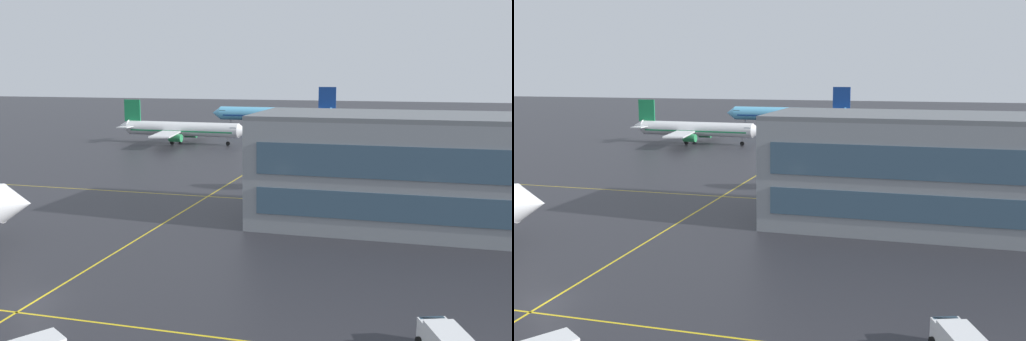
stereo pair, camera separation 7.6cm
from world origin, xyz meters
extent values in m
plane|color=#28282D|center=(0.00, 0.00, 0.00)|extent=(600.00, 600.00, 0.00)
cone|color=white|center=(-10.29, 12.01, 4.20)|extent=(3.58, 4.39, 3.81)
cylinder|color=blue|center=(20.00, 48.16, 3.61)|extent=(27.76, 12.09, 3.34)
cone|color=blue|center=(5.57, 43.33, 3.61)|extent=(3.21, 3.83, 3.28)
cone|color=blue|center=(34.69, 53.06, 3.96)|extent=(3.68, 3.90, 3.18)
cube|color=red|center=(32.52, 52.34, 7.74)|extent=(4.11, 1.64, 5.28)
cube|color=blue|center=(32.10, 54.98, 3.96)|extent=(4.12, 5.23, 0.21)
cube|color=blue|center=(33.77, 49.97, 3.96)|extent=(4.12, 5.23, 0.21)
cube|color=blue|center=(18.47, 55.53, 3.08)|extent=(10.63, 13.69, 0.35)
cube|color=blue|center=(23.20, 41.34, 3.08)|extent=(6.03, 13.63, 0.35)
cylinder|color=blue|center=(18.39, 52.44, 1.94)|extent=(3.42, 2.70, 1.85)
cylinder|color=blue|center=(21.28, 43.76, 1.94)|extent=(3.42, 2.70, 1.85)
cube|color=#385166|center=(7.48, 43.98, 4.09)|extent=(2.48, 3.42, 0.62)
cube|color=red|center=(20.00, 48.16, 3.19)|extent=(25.64, 11.41, 0.32)
cylinder|color=#99999E|center=(9.15, 44.53, 1.45)|extent=(0.25, 0.25, 1.45)
cylinder|color=black|center=(9.15, 44.53, 0.48)|extent=(1.04, 0.68, 0.97)
cylinder|color=#99999E|center=(20.95, 50.88, 1.45)|extent=(0.25, 0.25, 1.45)
cylinder|color=black|center=(20.95, 50.88, 0.48)|extent=(1.04, 0.68, 0.97)
cylinder|color=#99999E|center=(22.39, 46.54, 1.45)|extent=(0.25, 0.25, 1.45)
cylinder|color=black|center=(22.39, 46.54, 0.48)|extent=(1.04, 0.68, 0.97)
cylinder|color=white|center=(-25.39, 90.92, 3.54)|extent=(27.73, 3.94, 3.28)
cone|color=white|center=(-10.44, 90.57, 3.54)|extent=(2.32, 3.27, 3.22)
cone|color=white|center=(-40.60, 91.29, 3.89)|extent=(2.84, 3.19, 3.12)
cube|color=#197F47|center=(-38.36, 91.23, 7.61)|extent=(4.16, 0.41, 5.19)
cube|color=white|center=(-38.85, 88.65, 3.89)|extent=(2.87, 4.56, 0.21)
cube|color=white|center=(-38.73, 93.84, 3.89)|extent=(2.87, 4.56, 0.21)
cube|color=white|center=(-26.43, 83.60, 3.03)|extent=(6.81, 13.57, 0.35)
cube|color=white|center=(-26.08, 98.29, 3.03)|extent=(7.37, 13.65, 0.35)
cylinder|color=#2D9956|center=(-25.33, 86.43, 1.90)|extent=(2.98, 1.88, 1.82)
cylinder|color=#2D9956|center=(-25.11, 95.41, 1.90)|extent=(2.98, 1.88, 1.82)
cube|color=#385166|center=(-12.43, 90.61, 4.02)|extent=(1.63, 3.06, 0.61)
cube|color=#197F47|center=(-25.39, 90.92, 3.13)|extent=(25.52, 3.92, 0.31)
cylinder|color=#99999E|center=(-14.16, 90.66, 1.43)|extent=(0.24, 0.24, 1.43)
cylinder|color=black|center=(-14.16, 90.66, 0.48)|extent=(0.96, 0.41, 0.95)
cylinder|color=#99999E|center=(-27.18, 88.72, 1.43)|extent=(0.24, 0.24, 1.43)
cylinder|color=black|center=(-27.18, 88.72, 0.48)|extent=(0.96, 0.41, 0.95)
cylinder|color=#99999E|center=(-27.07, 93.21, 1.43)|extent=(0.24, 0.24, 1.43)
cylinder|color=black|center=(-27.07, 93.21, 0.48)|extent=(0.96, 0.41, 0.95)
cylinder|color=#5BB7E5|center=(-13.14, 132.20, 4.32)|extent=(33.79, 4.98, 4.00)
cone|color=#5BB7E5|center=(-31.34, 132.73, 4.32)|extent=(2.85, 4.00, 3.92)
cone|color=#5BB7E5|center=(5.38, 131.66, 4.74)|extent=(3.48, 3.90, 3.80)
cube|color=navy|center=(2.64, 131.74, 9.26)|extent=(5.06, 0.53, 6.32)
cube|color=#5BB7E5|center=(3.26, 134.88, 4.74)|extent=(3.53, 5.57, 0.25)
cube|color=#5BB7E5|center=(3.08, 128.57, 4.74)|extent=(3.53, 5.57, 0.25)
cube|color=#5BB7E5|center=(-11.83, 141.11, 3.68)|extent=(8.22, 16.51, 0.42)
cube|color=#5BB7E5|center=(-12.35, 123.23, 3.68)|extent=(9.05, 16.64, 0.42)
cylinder|color=#5BB7E5|center=(-13.19, 137.68, 2.32)|extent=(3.64, 2.31, 2.21)
cylinder|color=#5BB7E5|center=(-13.51, 126.74, 2.32)|extent=(3.64, 2.31, 2.21)
cube|color=#385166|center=(-28.92, 132.66, 4.89)|extent=(2.00, 3.73, 0.74)
cube|color=navy|center=(-13.14, 132.20, 3.82)|extent=(31.09, 4.94, 0.38)
cylinder|color=#99999E|center=(-26.82, 132.60, 1.74)|extent=(0.29, 0.29, 1.74)
cylinder|color=black|center=(-26.82, 132.60, 0.58)|extent=(1.17, 0.51, 1.16)
cylinder|color=#99999E|center=(-10.95, 134.88, 1.74)|extent=(0.29, 0.29, 1.74)
cylinder|color=black|center=(-10.95, 134.88, 0.58)|extent=(1.17, 0.51, 1.16)
cylinder|color=#99999E|center=(-11.11, 129.40, 1.74)|extent=(0.29, 0.29, 1.74)
cylinder|color=black|center=(-11.11, 129.40, 0.58)|extent=(1.17, 0.51, 1.16)
cube|color=yellow|center=(0.00, -2.00, 0.00)|extent=(130.35, 0.20, 0.01)
cube|color=yellow|center=(0.00, 37.88, 0.00)|extent=(130.35, 0.20, 0.01)
cube|color=yellow|center=(0.00, 17.94, 0.00)|extent=(0.20, 87.74, 0.01)
cube|color=white|center=(28.50, 0.14, 1.10)|extent=(2.14, 1.84, 1.40)
cube|color=#385166|center=(28.33, 0.61, 1.45)|extent=(1.63, 0.89, 0.70)
camera|label=1|loc=(26.62, -34.95, 16.95)|focal=40.55mm
camera|label=2|loc=(26.69, -34.93, 16.95)|focal=40.55mm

